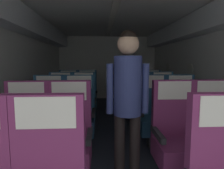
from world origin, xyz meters
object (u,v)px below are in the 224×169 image
seat_b_left_window (26,142)px  seat_b_right_aisle (215,137)px  seat_d_left_aisle (84,104)px  seat_d_right_window (141,103)px  seat_b_left_aisle (69,141)px  seat_c_right_aisle (181,115)px  seat_c_left_window (48,117)px  seat_c_right_window (153,116)px  seat_e_left_window (68,96)px  seat_d_right_aisle (163,103)px  flight_attendant (128,92)px  seat_d_left_window (61,105)px  seat_c_left_aisle (79,117)px  seat_e_right_window (133,96)px  seat_b_right_window (176,139)px  seat_e_left_aisle (87,96)px  seat_e_right_aisle (152,95)px

seat_b_left_window → seat_b_right_aisle: (2.04, 0.02, 0.00)m
seat_d_left_aisle → seat_d_right_window: bearing=0.6°
seat_b_left_aisle → seat_c_right_aisle: same height
seat_c_left_window → seat_b_right_aisle: bearing=-23.8°
seat_c_right_aisle → seat_c_right_window: size_ratio=1.00×
seat_d_left_aisle → seat_e_left_window: (-0.45, 0.90, 0.00)m
seat_c_left_window → seat_d_right_aisle: size_ratio=1.00×
seat_c_right_window → flight_attendant: 1.22m
seat_c_left_window → seat_d_left_window: bearing=89.9°
seat_c_left_aisle → seat_e_right_window: bearing=57.9°
seat_c_right_window → flight_attendant: flight_attendant is taller
seat_e_left_window → seat_c_left_window: bearing=-90.0°
seat_b_left_aisle → seat_c_left_window: 1.02m
seat_b_right_window → seat_e_left_aisle: 2.95m
seat_b_right_window → seat_e_left_aisle: same height
seat_b_left_window → seat_d_right_window: (1.58, 1.83, 0.00)m
seat_b_right_window → seat_d_right_window: size_ratio=1.00×
seat_b_right_window → seat_e_right_window: size_ratio=1.00×
seat_c_right_aisle → seat_d_left_aisle: (-1.59, 0.91, 0.00)m
seat_c_left_aisle → seat_c_right_aisle: (1.58, -0.02, 0.00)m
seat_e_right_aisle → seat_c_right_window: bearing=-104.4°
seat_d_right_aisle → seat_b_left_window: bearing=-138.2°
seat_b_right_aisle → seat_c_right_aisle: 0.89m
seat_c_left_window → seat_d_right_window: size_ratio=1.00×
seat_d_right_aisle → flight_attendant: bearing=-117.7°
seat_e_left_aisle → seat_d_left_aisle: bearing=-90.0°
seat_b_right_aisle → seat_c_left_aisle: bearing=150.3°
seat_d_left_window → flight_attendant: flight_attendant is taller
seat_b_right_window → seat_d_left_window: same height
seat_b_right_aisle → seat_c_right_window: 1.01m
seat_b_right_aisle → seat_d_right_aisle: same height
seat_b_left_window → seat_e_right_aisle: bearing=53.0°
seat_c_left_window → seat_c_right_aisle: size_ratio=1.00×
seat_b_left_window → seat_c_right_aisle: (2.03, 0.90, 0.00)m
seat_b_left_window → seat_e_right_window: (1.57, 2.71, 0.00)m
seat_d_left_aisle → seat_e_right_aisle: bearing=29.5°
seat_c_left_aisle → seat_d_left_window: same height
seat_b_right_aisle → seat_d_left_window: 2.72m
seat_b_right_window → seat_c_left_window: (-1.60, 0.93, 0.00)m
seat_b_right_aisle → seat_c_left_window: 2.24m
seat_b_right_aisle → seat_c_left_window: bearing=156.2°
seat_d_right_aisle → seat_d_left_window: bearing=-179.3°
seat_d_right_aisle → seat_e_right_aisle: same height
seat_b_left_aisle → seat_d_right_aisle: same height
seat_b_left_window → seat_e_left_window: bearing=90.2°
seat_e_left_window → seat_e_left_aisle: (0.45, 0.01, 0.00)m
seat_c_right_aisle → seat_e_left_aisle: bearing=131.2°
seat_b_right_window → seat_d_right_window: same height
seat_b_left_aisle → seat_e_left_window: (-0.45, 2.71, 0.00)m
seat_c_left_aisle → seat_c_right_aisle: size_ratio=1.00×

